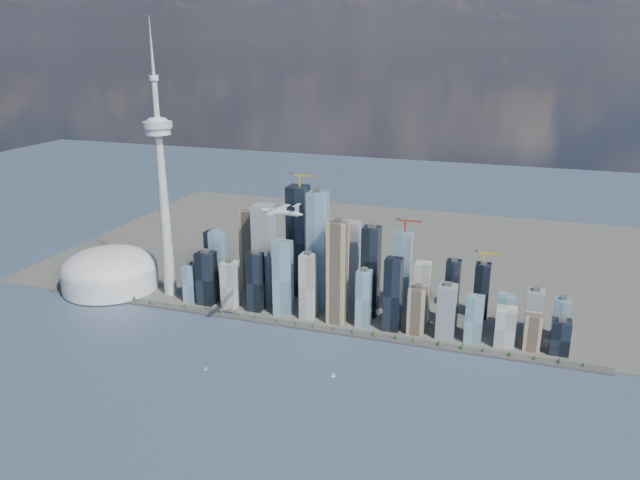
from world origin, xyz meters
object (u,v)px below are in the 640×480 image
(airplane, at_px, (281,212))
(sailboat_west, at_px, (206,369))
(sailboat_east, at_px, (333,375))
(dome_stadium, at_px, (110,271))
(needle_tower, at_px, (162,185))

(airplane, distance_m, sailboat_west, 284.26)
(sailboat_west, relative_size, sailboat_east, 0.85)
(airplane, bearing_deg, sailboat_west, -136.58)
(dome_stadium, distance_m, sailboat_west, 440.58)
(sailboat_west, bearing_deg, airplane, 45.46)
(dome_stadium, bearing_deg, sailboat_east, -19.83)
(dome_stadium, bearing_deg, airplane, -19.70)
(dome_stadium, distance_m, airplane, 538.33)
(needle_tower, bearing_deg, airplane, -28.51)
(dome_stadium, relative_size, airplane, 2.64)
(needle_tower, relative_size, sailboat_west, 61.11)
(sailboat_west, bearing_deg, needle_tower, 137.23)
(needle_tower, relative_size, airplane, 7.26)
(sailboat_west, height_order, sailboat_east, sailboat_east)
(airplane, distance_m, sailboat_east, 272.74)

